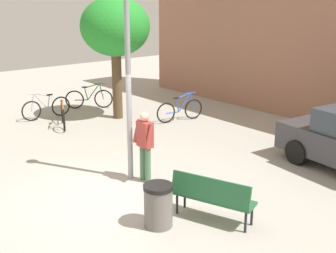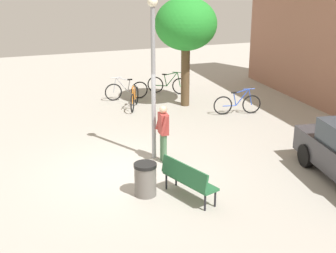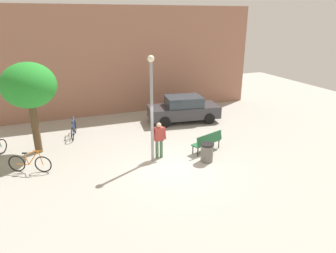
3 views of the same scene
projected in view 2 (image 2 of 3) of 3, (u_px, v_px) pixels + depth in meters
ground_plane at (132, 171)px, 13.43m from camera, size 36.00×36.00×0.00m
lamppost at (153, 66)px, 13.42m from camera, size 0.28×0.28×4.58m
person_by_lamppost at (163, 130)px, 13.72m from camera, size 0.60×0.29×1.67m
park_bench at (187, 178)px, 11.71m from camera, size 1.67×0.97×0.92m
plaza_tree at (186, 25)px, 18.36m from camera, size 2.35×2.35×4.19m
bicycle_blue at (237, 104)px, 18.17m from camera, size 0.40×1.79×0.97m
bicycle_green at (168, 85)px, 20.92m from camera, size 1.02×1.55×0.97m
bicycle_silver at (126, 90)px, 20.05m from camera, size 0.08×1.81×0.97m
bicycle_orange at (135, 99)px, 18.88m from camera, size 1.67×0.79×0.97m
trash_bin at (145, 179)px, 11.93m from camera, size 0.56×0.56×0.83m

